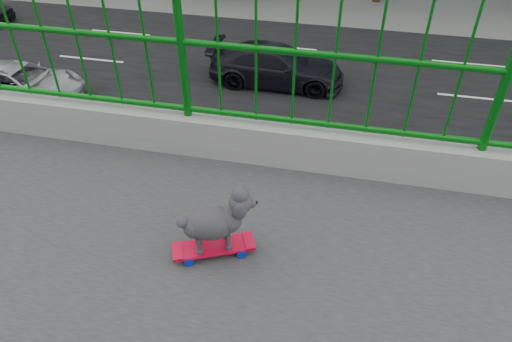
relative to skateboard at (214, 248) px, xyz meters
The scene contains 6 objects.
road 14.62m from the skateboard, 168.93° to the right, with size 18.00×90.00×0.02m, color black.
skateboard is the anchor object (origin of this frame).
poodle 0.22m from the skateboard, 113.52° to the left, with size 0.29×0.42×0.37m.
car_1 10.85m from the skateboard, behind, with size 1.40×4.03×1.33m, color #A1A1A7.
car_2 17.67m from the skateboard, 136.65° to the right, with size 2.17×4.70×1.31m, color #A1A1A7.
car_3 16.57m from the skateboard, behind, with size 2.14×5.27×1.53m, color black.
Camera 1 is at (1.38, 3.10, 9.12)m, focal length 33.56 mm.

